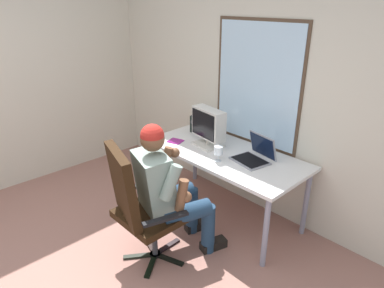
{
  "coord_description": "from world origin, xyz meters",
  "views": [
    {
      "loc": [
        1.97,
        -0.52,
        2.09
      ],
      "look_at": [
        -0.0,
        1.34,
        0.94
      ],
      "focal_mm": 31.86,
      "sensor_mm": 36.0,
      "label": 1
    }
  ],
  "objects_px": {
    "office_chair": "(138,202)",
    "person_seated": "(169,188)",
    "wine_glass": "(218,151)",
    "desk_speaker": "(195,124)",
    "laptop": "(256,154)",
    "crt_monitor": "(208,125)",
    "cd_case": "(176,141)",
    "desk": "(224,158)"
  },
  "relations": [
    {
      "from": "desk",
      "to": "laptop",
      "type": "bearing_deg",
      "value": 13.15
    },
    {
      "from": "office_chair",
      "to": "person_seated",
      "type": "relative_size",
      "value": 0.87
    },
    {
      "from": "desk_speaker",
      "to": "person_seated",
      "type": "bearing_deg",
      "value": -54.84
    },
    {
      "from": "desk",
      "to": "desk_speaker",
      "type": "bearing_deg",
      "value": 163.94
    },
    {
      "from": "person_seated",
      "to": "wine_glass",
      "type": "height_order",
      "value": "person_seated"
    },
    {
      "from": "laptop",
      "to": "wine_glass",
      "type": "distance_m",
      "value": 0.35
    },
    {
      "from": "laptop",
      "to": "desk_speaker",
      "type": "height_order",
      "value": "laptop"
    },
    {
      "from": "office_chair",
      "to": "person_seated",
      "type": "height_order",
      "value": "person_seated"
    },
    {
      "from": "wine_glass",
      "to": "cd_case",
      "type": "bearing_deg",
      "value": 178.39
    },
    {
      "from": "laptop",
      "to": "cd_case",
      "type": "bearing_deg",
      "value": -163.8
    },
    {
      "from": "desk",
      "to": "wine_glass",
      "type": "relative_size",
      "value": 11.19
    },
    {
      "from": "desk",
      "to": "wine_glass",
      "type": "bearing_deg",
      "value": -64.91
    },
    {
      "from": "office_chair",
      "to": "crt_monitor",
      "type": "bearing_deg",
      "value": 101.95
    },
    {
      "from": "crt_monitor",
      "to": "cd_case",
      "type": "height_order",
      "value": "crt_monitor"
    },
    {
      "from": "cd_case",
      "to": "wine_glass",
      "type": "bearing_deg",
      "value": -1.61
    },
    {
      "from": "person_seated",
      "to": "desk_speaker",
      "type": "bearing_deg",
      "value": 125.16
    },
    {
      "from": "laptop",
      "to": "cd_case",
      "type": "distance_m",
      "value": 0.88
    },
    {
      "from": "office_chair",
      "to": "wine_glass",
      "type": "relative_size",
      "value": 7.33
    },
    {
      "from": "laptop",
      "to": "desk_speaker",
      "type": "xyz_separation_m",
      "value": [
        -0.91,
        0.1,
        0.03
      ]
    },
    {
      "from": "laptop",
      "to": "cd_case",
      "type": "relative_size",
      "value": 2.11
    },
    {
      "from": "office_chair",
      "to": "cd_case",
      "type": "distance_m",
      "value": 1.01
    },
    {
      "from": "crt_monitor",
      "to": "cd_case",
      "type": "relative_size",
      "value": 2.32
    },
    {
      "from": "person_seated",
      "to": "laptop",
      "type": "relative_size",
      "value": 3.33
    },
    {
      "from": "desk",
      "to": "cd_case",
      "type": "xyz_separation_m",
      "value": [
        -0.53,
        -0.17,
        0.07
      ]
    },
    {
      "from": "wine_glass",
      "to": "desk_speaker",
      "type": "height_order",
      "value": "desk_speaker"
    },
    {
      "from": "office_chair",
      "to": "crt_monitor",
      "type": "xyz_separation_m",
      "value": [
        -0.22,
        1.02,
        0.35
      ]
    },
    {
      "from": "desk",
      "to": "wine_glass",
      "type": "height_order",
      "value": "wine_glass"
    },
    {
      "from": "desk",
      "to": "desk_speaker",
      "type": "distance_m",
      "value": 0.64
    },
    {
      "from": "person_seated",
      "to": "cd_case",
      "type": "xyz_separation_m",
      "value": [
        -0.59,
        0.59,
        0.08
      ]
    },
    {
      "from": "office_chair",
      "to": "wine_glass",
      "type": "height_order",
      "value": "office_chair"
    },
    {
      "from": "laptop",
      "to": "wine_glass",
      "type": "height_order",
      "value": "laptop"
    },
    {
      "from": "person_seated",
      "to": "wine_glass",
      "type": "xyz_separation_m",
      "value": [
        0.03,
        0.57,
        0.17
      ]
    },
    {
      "from": "person_seated",
      "to": "crt_monitor",
      "type": "distance_m",
      "value": 0.86
    },
    {
      "from": "person_seated",
      "to": "desk_speaker",
      "type": "relative_size",
      "value": 6.38
    },
    {
      "from": "laptop",
      "to": "crt_monitor",
      "type": "bearing_deg",
      "value": -172.26
    },
    {
      "from": "wine_glass",
      "to": "cd_case",
      "type": "distance_m",
      "value": 0.63
    },
    {
      "from": "office_chair",
      "to": "person_seated",
      "type": "distance_m",
      "value": 0.28
    },
    {
      "from": "office_chair",
      "to": "laptop",
      "type": "bearing_deg",
      "value": 73.54
    },
    {
      "from": "desk_speaker",
      "to": "desk",
      "type": "bearing_deg",
      "value": -16.06
    },
    {
      "from": "desk_speaker",
      "to": "cd_case",
      "type": "height_order",
      "value": "desk_speaker"
    },
    {
      "from": "office_chair",
      "to": "laptop",
      "type": "height_order",
      "value": "office_chair"
    },
    {
      "from": "crt_monitor",
      "to": "wine_glass",
      "type": "distance_m",
      "value": 0.39
    }
  ]
}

